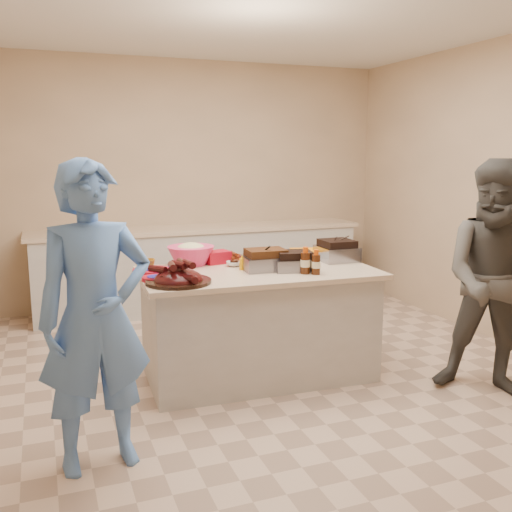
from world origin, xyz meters
name	(u,v)px	position (x,y,z in m)	size (l,w,h in m)	color
room	(277,378)	(0.00, 0.00, 0.00)	(4.50, 5.00, 2.70)	tan
back_counter	(200,267)	(0.00, 2.20, 0.45)	(3.60, 0.64, 0.90)	#BDB7B0
island	(258,375)	(-0.11, 0.12, 0.00)	(1.75, 0.92, 0.83)	#BDB7B0
rib_platter	(179,283)	(-0.77, -0.09, 0.83)	(0.45, 0.45, 0.18)	#470D0E
pulled_pork_tray	(266,270)	(-0.05, 0.11, 0.83)	(0.34, 0.26, 0.10)	#47230F
brisket_tray	(294,270)	(0.14, 0.03, 0.83)	(0.30, 0.25, 0.09)	black
roasting_pan	(337,261)	(0.63, 0.25, 0.83)	(0.29, 0.29, 0.12)	gray
coleslaw_bowl	(191,265)	(-0.53, 0.50, 0.83)	(0.37, 0.37, 0.25)	#DD2F67
sausage_plate	(242,262)	(-0.11, 0.48, 0.83)	(0.29, 0.29, 0.05)	silver
mac_cheese_dish	(307,258)	(0.45, 0.43, 0.83)	(0.30, 0.22, 0.08)	orange
bbq_bottle_a	(305,274)	(0.16, -0.12, 0.83)	(0.07, 0.07, 0.20)	#391A0A
bbq_bottle_b	(316,274)	(0.23, -0.17, 0.83)	(0.06, 0.06, 0.18)	#391A0A
mustard_bottle	(242,270)	(-0.22, 0.18, 0.83)	(0.04, 0.04, 0.11)	#F7A506
sauce_bowl	(234,266)	(-0.23, 0.33, 0.83)	(0.12, 0.04, 0.12)	silver
plate_stack_large	(151,273)	(-0.88, 0.30, 0.83)	(0.27, 0.27, 0.03)	maroon
plate_stack_small	(156,280)	(-0.90, 0.05, 0.83)	(0.20, 0.20, 0.03)	maroon
plastic_cup	(149,270)	(-0.88, 0.40, 0.83)	(0.09, 0.09, 0.09)	#A76A11
basket_stack	(217,263)	(-0.32, 0.49, 0.83)	(0.20, 0.15, 0.10)	maroon
guest_blue	(103,463)	(-1.37, -0.76, 0.00)	(0.61, 1.68, 0.40)	#5687D4
guest_gray	(490,392)	(1.33, -0.78, 0.00)	(0.81, 1.66, 0.63)	#514E49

